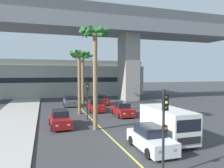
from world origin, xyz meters
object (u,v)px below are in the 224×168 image
object	(u,v)px
car_queue_second	(101,100)
traffic_light_median_far	(87,94)
traffic_light_median_near	(164,121)
palm_tree_mid_median	(83,64)
car_queue_sixth	(95,106)
palm_tree_near_median	(79,63)
car_queue_third	(150,139)
car_queue_front	(122,110)
car_queue_fifth	(70,101)
car_queue_fourth	(60,119)
delivery_van	(167,123)
palm_tree_far_median	(95,47)

from	to	relation	value
car_queue_second	traffic_light_median_far	bearing A→B (deg)	-112.03
traffic_light_median_near	palm_tree_mid_median	distance (m)	22.93
car_queue_sixth	traffic_light_median_near	size ratio (longest dim) A/B	0.99
traffic_light_median_near	palm_tree_near_median	world-z (taller)	palm_tree_near_median
car_queue_third	palm_tree_near_median	bearing A→B (deg)	99.98
car_queue_front	car_queue_fifth	world-z (taller)	same
palm_tree_near_median	car_queue_second	bearing A→B (deg)	56.73
traffic_light_median_far	palm_tree_mid_median	distance (m)	9.70
car_queue_third	car_queue_fourth	world-z (taller)	same
car_queue_front	car_queue_second	xyz separation A→B (m)	(-0.14, 9.48, 0.00)
car_queue_front	car_queue_sixth	size ratio (longest dim) A/B	1.00
car_queue_second	traffic_light_median_near	xyz separation A→B (m)	(-3.23, -24.03, 1.99)
palm_tree_mid_median	car_queue_fourth	bearing A→B (deg)	-110.12
car_queue_front	car_queue_fifth	distance (m)	10.84
car_queue_fifth	palm_tree_mid_median	bearing A→B (deg)	-41.21
car_queue_second	car_queue_sixth	bearing A→B (deg)	-111.58
car_queue_third	delivery_van	world-z (taller)	delivery_van
palm_tree_mid_median	traffic_light_median_far	bearing A→B (deg)	-96.91
car_queue_second	palm_tree_near_median	bearing A→B (deg)	-123.27
car_queue_second	car_queue_third	size ratio (longest dim) A/B	1.01
car_queue_fifth	traffic_light_median_far	size ratio (longest dim) A/B	0.98
car_queue_fifth	palm_tree_far_median	xyz separation A→B (m)	(0.56, -14.64, 6.53)
car_queue_fifth	palm_tree_far_median	world-z (taller)	palm_tree_far_median
palm_tree_mid_median	palm_tree_far_median	size ratio (longest dim) A/B	0.89
palm_tree_near_median	palm_tree_far_median	bearing A→B (deg)	-88.60
car_queue_fourth	traffic_light_median_near	size ratio (longest dim) A/B	0.99
car_queue_fifth	palm_tree_mid_median	size ratio (longest dim) A/B	0.51
palm_tree_near_median	palm_tree_far_median	distance (m)	7.76
car_queue_second	palm_tree_far_median	xyz separation A→B (m)	(-4.28, -14.51, 6.53)
car_queue_fourth	palm_tree_mid_median	distance (m)	13.24
car_queue_front	palm_tree_near_median	bearing A→B (deg)	149.95
car_queue_sixth	delivery_van	distance (m)	13.68
palm_tree_mid_median	car_queue_second	bearing A→B (deg)	24.36
car_queue_fourth	traffic_light_median_far	size ratio (longest dim) A/B	0.99
palm_tree_near_median	palm_tree_mid_median	bearing A→B (deg)	75.70
car_queue_fourth	palm_tree_near_median	world-z (taller)	palm_tree_near_median
car_queue_third	delivery_van	bearing A→B (deg)	34.56
car_queue_fifth	car_queue_third	bearing A→B (deg)	-82.31
car_queue_second	palm_tree_near_median	size ratio (longest dim) A/B	0.53
palm_tree_near_median	palm_tree_mid_median	size ratio (longest dim) A/B	0.98
car_queue_fourth	car_queue_fifth	xyz separation A→B (m)	(2.35, 12.76, 0.00)
car_queue_third	traffic_light_median_near	distance (m)	4.21
car_queue_sixth	palm_tree_mid_median	bearing A→B (deg)	102.13
car_queue_second	palm_tree_mid_median	world-z (taller)	palm_tree_mid_median
delivery_van	palm_tree_mid_median	bearing A→B (deg)	100.20
car_queue_fifth	traffic_light_median_far	xyz separation A→B (m)	(0.68, -10.44, 1.99)
car_queue_second	palm_tree_near_median	xyz separation A→B (m)	(-4.47, -6.82, 5.50)
car_queue_front	traffic_light_median_near	size ratio (longest dim) A/B	0.99
car_queue_fifth	car_queue_sixth	distance (m)	6.28
car_queue_third	car_queue_sixth	size ratio (longest dim) A/B	0.99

